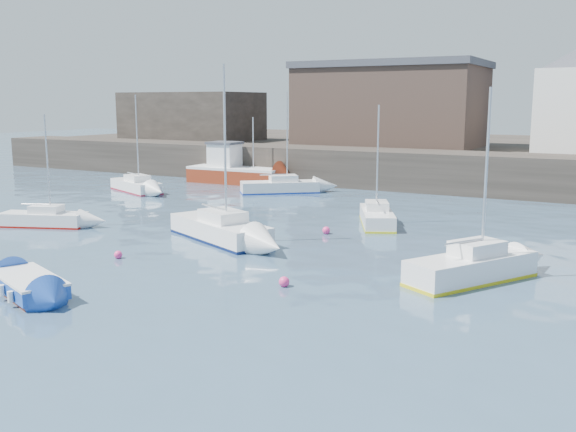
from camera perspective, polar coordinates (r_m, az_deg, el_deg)
The scene contains 16 objects.
water at distance 21.17m, azimuth -15.87°, elevation -9.04°, with size 220.00×220.00×0.00m, color #2D4760.
quay_wall at distance 51.45m, azimuth 12.33°, elevation 3.95°, with size 90.00×5.00×3.00m, color #28231E.
land_strip at distance 68.86m, azimuth 16.55°, elevation 5.19°, with size 90.00×32.00×2.80m, color #28231E.
warehouse at distance 60.63m, azimuth 9.14°, elevation 9.80°, with size 16.40×10.40×7.60m.
bldg_west at distance 70.26m, azimuth -8.55°, elevation 8.77°, with size 14.00×8.00×5.00m.
blue_dinghy at distance 24.67m, azimuth -22.08°, elevation -5.68°, with size 4.20×2.96×0.74m.
fishing_boat at distance 54.89m, azimuth -4.76°, elevation 4.08°, with size 8.46×3.28×5.57m.
sailboat_a at distance 37.99m, azimuth -20.90°, elevation -0.22°, with size 4.96×3.10×6.15m.
sailboat_b at distance 32.16m, azimuth -6.06°, elevation -1.15°, with size 6.94×4.75×8.58m.
sailboat_c at distance 25.69m, azimuth 16.03°, elevation -4.36°, with size 4.34×5.73×7.36m.
sailboat_e at distance 50.68m, azimuth -13.35°, elevation 2.66°, with size 5.94×4.01×7.33m.
sailboat_f at distance 36.33m, azimuth 7.91°, elevation -0.04°, with size 3.68×5.32×6.65m.
sailboat_h at distance 48.66m, azimuth -0.71°, elevation 2.65°, with size 5.75×5.14×7.55m.
buoy_near at distance 29.32m, azimuth -14.85°, elevation -3.66°, with size 0.36×0.36×0.36m, color #FE3583.
buoy_mid at distance 24.11m, azimuth -0.35°, elevation -6.29°, with size 0.40×0.40×0.40m, color #FE3583.
buoy_far at distance 33.62m, azimuth 3.41°, elevation -1.59°, with size 0.41×0.41×0.41m, color #FE3583.
Camera 1 is at (14.18, -14.17, 6.80)m, focal length 40.00 mm.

